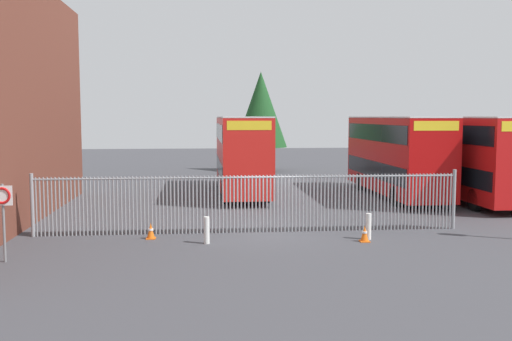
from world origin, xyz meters
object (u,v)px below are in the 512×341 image
double_decker_bus_behind_fence_right (396,153)px  speed_limit_sign_post (2,205)px  bollard_center_front (368,226)px  double_decker_bus_behind_fence_left (241,152)px  bollard_near_left (207,230)px  double_decker_bus_near_gate (466,155)px  traffic_cone_by_gate (151,231)px  traffic_cone_mid_forecourt (365,234)px

double_decker_bus_behind_fence_right → speed_limit_sign_post: bearing=-142.4°
bollard_center_front → double_decker_bus_behind_fence_left: bearing=106.4°
bollard_near_left → bollard_center_front: same height
bollard_near_left → double_decker_bus_behind_fence_right: bearing=45.9°
double_decker_bus_near_gate → traffic_cone_by_gate: (-15.73, -8.14, -2.13)m
bollard_center_front → traffic_cone_by_gate: (-7.83, 0.85, -0.19)m
traffic_cone_mid_forecourt → speed_limit_sign_post: 11.94m
speed_limit_sign_post → traffic_cone_mid_forecourt: bearing=8.6°
traffic_cone_by_gate → speed_limit_sign_post: 5.31m
double_decker_bus_behind_fence_left → double_decker_bus_behind_fence_right: (8.37, -1.92, 0.00)m
traffic_cone_by_gate → double_decker_bus_behind_fence_right: bearing=38.2°
bollard_center_front → speed_limit_sign_post: size_ratio=0.40×
double_decker_bus_near_gate → traffic_cone_mid_forecourt: size_ratio=18.32×
double_decker_bus_behind_fence_left → bollard_center_front: bearing=-73.6°
bollard_near_left → traffic_cone_by_gate: bollard_near_left is taller
bollard_near_left → speed_limit_sign_post: (-6.14, -2.00, 1.30)m
double_decker_bus_near_gate → double_decker_bus_behind_fence_right: size_ratio=1.00×
bollard_near_left → double_decker_bus_near_gate: bearing=33.6°
double_decker_bus_near_gate → bollard_near_left: bearing=-146.4°
double_decker_bus_behind_fence_right → traffic_cone_by_gate: (-12.49, -9.84, -2.13)m
traffic_cone_by_gate → traffic_cone_mid_forecourt: bearing=-9.0°
double_decker_bus_near_gate → traffic_cone_by_gate: size_ratio=18.32×
bollard_center_front → traffic_cone_by_gate: bollard_center_front is taller
double_decker_bus_near_gate → double_decker_bus_behind_fence_left: 12.16m
double_decker_bus_behind_fence_right → traffic_cone_mid_forecourt: double_decker_bus_behind_fence_right is taller
traffic_cone_by_gate → speed_limit_sign_post: speed_limit_sign_post is taller
traffic_cone_mid_forecourt → double_decker_bus_behind_fence_right: bearing=66.0°
bollard_near_left → traffic_cone_by_gate: bearing=154.0°
speed_limit_sign_post → double_decker_bus_behind_fence_left: bearing=60.7°
double_decker_bus_behind_fence_left → speed_limit_sign_post: size_ratio=4.50×
double_decker_bus_near_gate → speed_limit_sign_post: size_ratio=4.50×
double_decker_bus_near_gate → bollard_center_front: double_decker_bus_near_gate is taller
double_decker_bus_near_gate → traffic_cone_by_gate: 17.84m
double_decker_bus_behind_fence_left → double_decker_bus_behind_fence_right: same height
speed_limit_sign_post → double_decker_bus_behind_fence_right: bearing=37.6°
bollard_near_left → bollard_center_front: (5.81, 0.13, 0.00)m
double_decker_bus_behind_fence_left → traffic_cone_by_gate: bearing=-109.3°
double_decker_bus_near_gate → bollard_center_front: size_ratio=11.38×
double_decker_bus_near_gate → traffic_cone_mid_forecourt: double_decker_bus_near_gate is taller
double_decker_bus_near_gate → traffic_cone_by_gate: bearing=-152.6°
double_decker_bus_behind_fence_left → bollard_near_left: 13.05m
double_decker_bus_near_gate → traffic_cone_mid_forecourt: (-8.15, -9.35, -2.13)m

